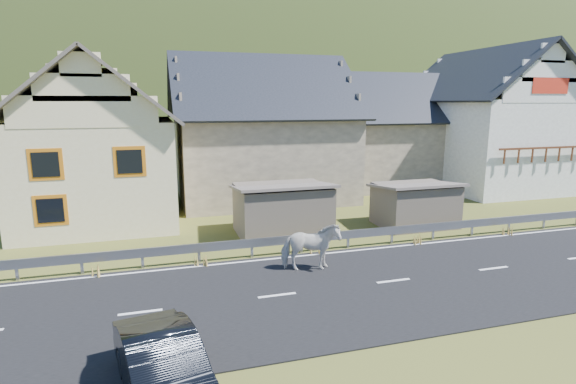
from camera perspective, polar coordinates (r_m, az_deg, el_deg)
name	(u,v)px	position (r m, az deg, el deg)	size (l,w,h in m)	color
ground	(393,282)	(15.58, 13.23, -11.07)	(160.00, 160.00, 0.00)	#3F4318
road	(393,281)	(15.58, 13.23, -11.00)	(60.00, 7.00, 0.04)	black
lane_markings	(393,281)	(15.57, 13.23, -10.92)	(60.00, 6.60, 0.01)	silver
guardrail	(348,235)	(18.49, 7.66, -5.42)	(28.10, 0.09, 0.75)	#93969B
shed_left	(282,210)	(20.24, -0.75, -2.27)	(4.30, 3.30, 2.40)	#655A4C
shed_right	(415,205)	(22.44, 15.80, -1.61)	(3.80, 2.90, 2.20)	#655A4C
house_cream	(99,133)	(24.63, -22.87, 6.96)	(7.80, 9.80, 8.30)	#F9EBB9
house_stone_a	(260,122)	(28.19, -3.54, 8.82)	(10.80, 9.80, 8.90)	tan
house_stone_b	(388,125)	(33.70, 12.64, 8.31)	(9.80, 8.80, 8.10)	tan
house_white	(487,114)	(34.62, 24.00, 9.05)	(8.80, 10.80, 9.70)	white
mountain	(187,164)	(194.56, -12.75, 3.43)	(440.00, 280.00, 260.00)	#253513
horse	(310,247)	(15.82, 2.87, -6.97)	(2.02, 0.92, 1.71)	beige
car	(164,370)	(9.82, -15.44, -20.97)	(1.43, 4.11, 1.35)	black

